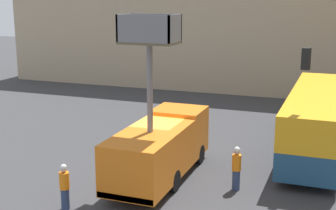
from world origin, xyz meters
name	(u,v)px	position (x,y,z in m)	size (l,w,h in m)	color
ground_plane	(153,172)	(0.00, 0.00, 0.00)	(120.00, 120.00, 0.00)	#38383A
building_backdrop_far	(253,28)	(0.00, 23.49, 5.17)	(44.00, 10.00, 10.35)	tan
utility_truck	(160,144)	(0.61, -0.60, 1.58)	(2.38, 7.23, 7.25)	orange
city_bus	(316,117)	(6.76, 5.77, 1.87)	(2.60, 12.03, 3.21)	navy
road_worker_near_truck	(65,187)	(-1.65, -4.75, 0.91)	(0.38, 0.38, 1.81)	navy
road_worker_directing	(236,168)	(4.04, -0.65, 0.95)	(0.38, 0.38, 1.89)	navy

